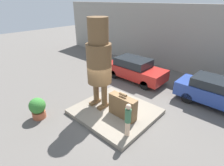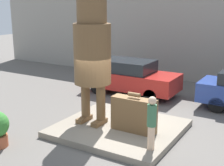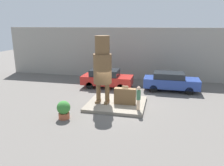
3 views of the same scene
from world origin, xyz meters
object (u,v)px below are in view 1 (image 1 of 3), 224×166
Objects in this scene: planter_pot at (38,108)px; parked_car_blue at (219,93)px; statue_figure at (99,58)px; tourist at (128,119)px; giant_suitcase at (123,107)px; parked_car_red at (135,69)px.

parked_car_blue is at bearing 48.92° from planter_pot.
tourist is (2.61, -0.90, -1.85)m from statue_figure.
planter_pot is (-3.27, -2.78, -0.18)m from giant_suitcase.
tourist reaches higher than giant_suitcase.
giant_suitcase is at bearing 0.19° from statue_figure.
statue_figure is 2.94× the size of tourist.
tourist is at bearing -56.79° from parked_car_red.
giant_suitcase is 0.33× the size of parked_car_red.
tourist is 1.40× the size of planter_pot.
statue_figure is 6.92m from parked_car_blue.
parked_car_red is 0.98× the size of parked_car_blue.
parked_car_blue reaches higher than planter_pot.
statue_figure is at bearing -179.81° from giant_suitcase.
statue_figure is 3.32m from tourist.
planter_pot is at bearing -96.63° from parked_car_red.
parked_car_red is 4.03× the size of planter_pot.
statue_figure is 4.91m from parked_car_red.
statue_figure is 3.99m from planter_pot.
statue_figure reaches higher than tourist.
statue_figure reaches higher than planter_pot.
parked_car_blue is at bearing 68.77° from tourist.
parked_car_blue is (3.15, 4.59, 0.08)m from giant_suitcase.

